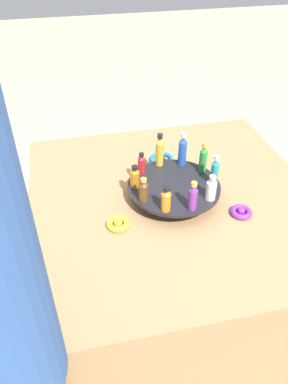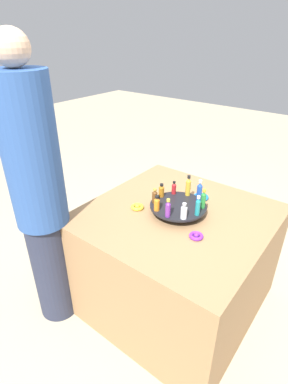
{
  "view_description": "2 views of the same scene",
  "coord_description": "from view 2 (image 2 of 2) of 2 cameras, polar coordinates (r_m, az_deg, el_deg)",
  "views": [
    {
      "loc": [
        1.04,
        -0.35,
        1.61
      ],
      "look_at": [
        0.14,
        -0.14,
        0.88
      ],
      "focal_mm": 35.0,
      "sensor_mm": 36.0,
      "label": 1
    },
    {
      "loc": [
        1.33,
        0.79,
        1.71
      ],
      "look_at": [
        0.14,
        -0.15,
        0.88
      ],
      "focal_mm": 28.0,
      "sensor_mm": 36.0,
      "label": 2
    }
  ],
  "objects": [
    {
      "name": "ground_plane",
      "position": [
        2.3,
        5.41,
        -19.4
      ],
      "size": [
        12.0,
        12.0,
        0.0
      ],
      "primitive_type": "plane",
      "color": "tan"
    },
    {
      "name": "party_table",
      "position": [
        2.05,
        5.87,
        -12.6
      ],
      "size": [
        1.06,
        1.06,
        0.72
      ],
      "color": "#9E754C",
      "rests_on": "ground_plane"
    },
    {
      "name": "display_stand",
      "position": [
        1.81,
        6.5,
        -2.95
      ],
      "size": [
        0.34,
        0.34,
        0.06
      ],
      "color": "black",
      "rests_on": "party_table"
    },
    {
      "name": "bottle_brown",
      "position": [
        1.8,
        2.06,
        -0.81
      ],
      "size": [
        0.03,
        0.03,
        0.09
      ],
      "color": "brown",
      "rests_on": "display_stand"
    },
    {
      "name": "bottle_orange",
      "position": [
        1.72,
        2.46,
        -2.23
      ],
      "size": [
        0.03,
        0.03,
        0.09
      ],
      "color": "orange",
      "rests_on": "display_stand"
    },
    {
      "name": "bottle_purple",
      "position": [
        1.66,
        4.59,
        -3.17
      ],
      "size": [
        0.03,
        0.03,
        0.11
      ],
      "color": "#702D93",
      "rests_on": "display_stand"
    },
    {
      "name": "bottle_clear",
      "position": [
        1.66,
        7.61,
        -3.69
      ],
      "size": [
        0.04,
        0.04,
        0.1
      ],
      "color": "silver",
      "rests_on": "display_stand"
    },
    {
      "name": "bottle_teal",
      "position": [
        1.7,
        10.21,
        -2.68
      ],
      "size": [
        0.03,
        0.03,
        0.12
      ],
      "color": "teal",
      "rests_on": "display_stand"
    },
    {
      "name": "bottle_green",
      "position": [
        1.77,
        11.24,
        -1.38
      ],
      "size": [
        0.03,
        0.03,
        0.12
      ],
      "color": "#288438",
      "rests_on": "display_stand"
    },
    {
      "name": "bottle_blue",
      "position": [
        1.84,
        10.51,
        0.18
      ],
      "size": [
        0.03,
        0.03,
        0.14
      ],
      "color": "#234CAD",
      "rests_on": "display_stand"
    },
    {
      "name": "bottle_gold",
      "position": [
        1.89,
        8.42,
        1.11
      ],
      "size": [
        0.03,
        0.03,
        0.14
      ],
      "color": "gold",
      "rests_on": "display_stand"
    },
    {
      "name": "bottle_red",
      "position": [
        1.9,
        5.72,
        0.76
      ],
      "size": [
        0.03,
        0.03,
        0.09
      ],
      "color": "#B21E23",
      "rests_on": "display_stand"
    },
    {
      "name": "bottle_amber",
      "position": [
        1.87,
        3.34,
        0.26
      ],
      "size": [
        0.03,
        0.03,
        0.09
      ],
      "color": "#AD6B19",
      "rests_on": "display_stand"
    },
    {
      "name": "ribbon_bow_gold",
      "position": [
        1.86,
        -1.28,
        -2.85
      ],
      "size": [
        0.08,
        0.08,
        0.03
      ],
      "color": "gold",
      "rests_on": "party_table"
    },
    {
      "name": "ribbon_bow_purple",
      "position": [
        1.64,
        9.91,
        -8.24
      ],
      "size": [
        0.08,
        0.08,
        0.03
      ],
      "color": "purple",
      "rests_on": "party_table"
    },
    {
      "name": "ribbon_bow_blue",
      "position": [
        2.01,
        10.77,
        -0.93
      ],
      "size": [
        0.1,
        0.1,
        0.03
      ],
      "color": "blue",
      "rests_on": "party_table"
    },
    {
      "name": "person_figure",
      "position": [
        1.78,
        -19.23,
        -1.23
      ],
      "size": [
        0.29,
        0.29,
        1.72
      ],
      "rotation": [
        0.0,
        0.0,
        2.34
      ],
      "color": "#282D42",
      "rests_on": "ground_plane"
    }
  ]
}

